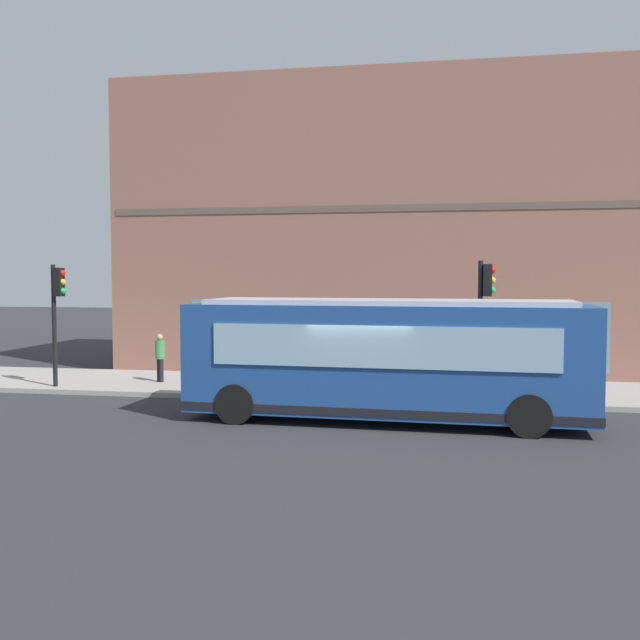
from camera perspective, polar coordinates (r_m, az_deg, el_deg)
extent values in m
plane|color=#2D2D30|center=(18.53, 3.40, -7.95)|extent=(120.00, 120.00, 0.00)
cube|color=#9E9991|center=(23.45, 4.92, -5.35)|extent=(4.87, 40.00, 0.15)
cube|color=#8C5B4C|center=(29.69, 6.20, 6.89)|extent=(8.10, 20.77, 10.90)
cube|color=brown|center=(25.85, 5.55, 8.62)|extent=(0.36, 20.36, 0.24)
cube|color=slate|center=(25.73, 5.48, -1.15)|extent=(0.12, 14.54, 2.40)
cube|color=#1E478C|center=(18.49, 5.20, -2.96)|extent=(2.90, 10.09, 2.70)
cube|color=silver|center=(18.39, 5.22, 1.41)|extent=(2.48, 9.08, 0.12)
cube|color=#8CB2C6|center=(19.73, -9.29, -1.28)|extent=(2.20, 0.17, 1.20)
cube|color=#8CB2C6|center=(19.71, 5.69, -1.40)|extent=(0.39, 8.20, 1.00)
cube|color=#8CB2C6|center=(17.20, 4.65, -2.11)|extent=(0.39, 8.20, 1.00)
cube|color=black|center=(18.66, 5.18, -6.54)|extent=(2.94, 10.13, 0.20)
cylinder|color=black|center=(20.52, -4.45, -5.42)|extent=(0.34, 1.01, 1.00)
cylinder|color=black|center=(18.37, -6.58, -6.48)|extent=(0.34, 1.01, 1.00)
cylinder|color=black|center=(19.65, 15.56, -5.93)|extent=(0.34, 1.01, 1.00)
cylinder|color=black|center=(17.39, 15.93, -7.16)|extent=(0.34, 1.01, 1.00)
cylinder|color=black|center=(21.24, 12.30, -0.79)|extent=(0.14, 0.14, 3.94)
cube|color=black|center=(21.19, 12.87, 3.03)|extent=(0.32, 0.24, 0.90)
sphere|color=red|center=(21.20, 13.23, 3.78)|extent=(0.20, 0.20, 0.20)
sphere|color=yellow|center=(21.20, 13.22, 3.03)|extent=(0.20, 0.20, 0.20)
sphere|color=green|center=(21.20, 13.21, 2.27)|extent=(0.20, 0.20, 0.20)
cylinder|color=black|center=(24.69, -19.93, -0.42)|extent=(0.14, 0.14, 3.86)
cube|color=black|center=(24.54, -19.61, 2.79)|extent=(0.32, 0.24, 0.90)
sphere|color=red|center=(24.48, -19.36, 3.45)|extent=(0.20, 0.20, 0.20)
sphere|color=yellow|center=(24.48, -19.35, 2.80)|extent=(0.20, 0.20, 0.20)
sphere|color=green|center=(24.48, -19.34, 2.14)|extent=(0.20, 0.20, 0.20)
cylinder|color=yellow|center=(23.16, 0.71, -4.58)|extent=(0.24, 0.24, 0.55)
sphere|color=yellow|center=(23.11, 0.71, -3.71)|extent=(0.22, 0.22, 0.22)
cylinder|color=yellow|center=(23.12, 1.13, -4.47)|extent=(0.10, 0.12, 0.10)
cylinder|color=yellow|center=(23.32, 0.78, -4.40)|extent=(0.12, 0.10, 0.10)
cylinder|color=#B23338|center=(22.83, -5.61, -4.33)|extent=(0.14, 0.14, 0.85)
cylinder|color=#B23338|center=(22.66, -5.46, -4.38)|extent=(0.14, 0.14, 0.85)
cylinder|color=#8C3F8C|center=(22.65, -5.54, -2.44)|extent=(0.32, 0.32, 0.68)
sphere|color=#9E704C|center=(22.61, -5.55, -1.29)|extent=(0.23, 0.23, 0.23)
cylinder|color=#3359A5|center=(24.47, -2.60, -3.86)|extent=(0.14, 0.14, 0.79)
cylinder|color=#3359A5|center=(24.33, -2.33, -3.91)|extent=(0.14, 0.14, 0.79)
cylinder|color=#3F8C4C|center=(24.32, -2.47, -2.23)|extent=(0.32, 0.32, 0.63)
sphere|color=beige|center=(24.28, -2.47, -1.25)|extent=(0.21, 0.21, 0.21)
cylinder|color=black|center=(24.84, -12.21, -3.85)|extent=(0.14, 0.14, 0.77)
cylinder|color=black|center=(25.00, -12.39, -3.81)|extent=(0.14, 0.14, 0.77)
cylinder|color=#3F8C4C|center=(24.85, -12.32, -2.25)|extent=(0.32, 0.32, 0.61)
sphere|color=tan|center=(24.81, -12.33, -1.31)|extent=(0.21, 0.21, 0.21)
cube|color=#197233|center=(22.20, 6.15, -4.49)|extent=(0.44, 0.40, 0.90)
cube|color=#8CB2C6|center=(22.16, 6.69, -4.04)|extent=(0.35, 0.03, 0.30)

